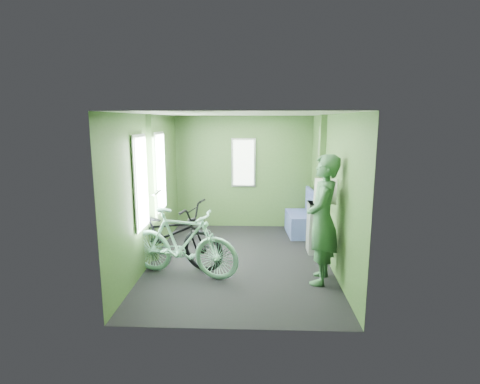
{
  "coord_description": "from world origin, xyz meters",
  "views": [
    {
      "loc": [
        0.22,
        -5.66,
        2.21
      ],
      "look_at": [
        0.0,
        0.1,
        1.1
      ],
      "focal_mm": 28.0,
      "sensor_mm": 36.0,
      "label": 1
    }
  ],
  "objects_px": {
    "bicycle_black": "(167,265)",
    "passenger": "(323,220)",
    "waste_box": "(315,228)",
    "bicycle_mint": "(183,276)",
    "bench_seat": "(301,221)"
  },
  "relations": [
    {
      "from": "bicycle_black",
      "to": "passenger",
      "type": "distance_m",
      "value": 2.49
    },
    {
      "from": "bicycle_black",
      "to": "bench_seat",
      "type": "relative_size",
      "value": 2.18
    },
    {
      "from": "bicycle_black",
      "to": "bench_seat",
      "type": "distance_m",
      "value": 2.83
    },
    {
      "from": "bicycle_black",
      "to": "bench_seat",
      "type": "bearing_deg",
      "value": -31.39
    },
    {
      "from": "waste_box",
      "to": "bicycle_mint",
      "type": "bearing_deg",
      "value": -151.91
    },
    {
      "from": "passenger",
      "to": "waste_box",
      "type": "height_order",
      "value": "passenger"
    },
    {
      "from": "bicycle_mint",
      "to": "bench_seat",
      "type": "height_order",
      "value": "bench_seat"
    },
    {
      "from": "passenger",
      "to": "waste_box",
      "type": "bearing_deg",
      "value": -170.3
    },
    {
      "from": "bicycle_black",
      "to": "passenger",
      "type": "height_order",
      "value": "passenger"
    },
    {
      "from": "bicycle_mint",
      "to": "passenger",
      "type": "height_order",
      "value": "passenger"
    },
    {
      "from": "bicycle_mint",
      "to": "bench_seat",
      "type": "distance_m",
      "value": 2.86
    },
    {
      "from": "passenger",
      "to": "bench_seat",
      "type": "xyz_separation_m",
      "value": [
        -0.01,
        2.18,
        -0.62
      ]
    },
    {
      "from": "waste_box",
      "to": "bench_seat",
      "type": "relative_size",
      "value": 0.96
    },
    {
      "from": "bicycle_black",
      "to": "bench_seat",
      "type": "height_order",
      "value": "bench_seat"
    },
    {
      "from": "bicycle_black",
      "to": "passenger",
      "type": "relative_size",
      "value": 1.1
    }
  ]
}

